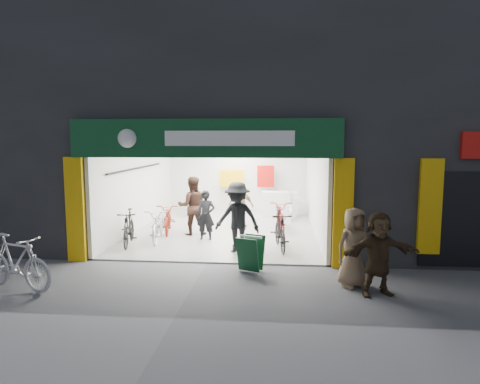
# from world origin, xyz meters

# --- Properties ---
(ground) EXTENTS (60.00, 60.00, 0.00)m
(ground) POSITION_xyz_m (0.00, 0.00, 0.00)
(ground) COLOR #56565B
(ground) RESTS_ON ground
(building) EXTENTS (17.00, 10.27, 8.00)m
(building) POSITION_xyz_m (0.91, 4.99, 4.31)
(building) COLOR #232326
(building) RESTS_ON ground
(bike_left_front) EXTENTS (0.88, 1.95, 0.99)m
(bike_left_front) POSITION_xyz_m (-1.80, 2.19, 0.49)
(bike_left_front) COLOR silver
(bike_left_front) RESTS_ON ground
(bike_left_midfront) EXTENTS (0.81, 1.79, 1.04)m
(bike_left_midfront) POSITION_xyz_m (-2.50, 1.56, 0.52)
(bike_left_midfront) COLOR black
(bike_left_midfront) RESTS_ON ground
(bike_left_midback) EXTENTS (1.00, 1.96, 0.98)m
(bike_left_midback) POSITION_xyz_m (-1.80, 3.29, 0.49)
(bike_left_midback) COLOR maroon
(bike_left_midback) RESTS_ON ground
(bike_left_back) EXTENTS (0.56, 1.60, 0.94)m
(bike_left_back) POSITION_xyz_m (-1.80, 6.50, 0.47)
(bike_left_back) COLOR silver
(bike_left_back) RESTS_ON ground
(bike_right_front) EXTENTS (0.76, 1.87, 1.09)m
(bike_right_front) POSITION_xyz_m (1.80, 1.46, 0.55)
(bike_right_front) COLOR black
(bike_right_front) RESTS_ON ground
(bike_right_mid) EXTENTS (0.82, 2.03, 1.04)m
(bike_right_mid) POSITION_xyz_m (1.80, 3.94, 0.52)
(bike_right_mid) COLOR maroon
(bike_right_mid) RESTS_ON ground
(bike_right_back) EXTENTS (0.58, 1.81, 1.08)m
(bike_right_back) POSITION_xyz_m (2.20, 6.08, 0.54)
(bike_right_back) COLOR silver
(bike_right_back) RESTS_ON ground
(parked_bike) EXTENTS (1.97, 1.11, 1.14)m
(parked_bike) POSITION_xyz_m (-3.52, -2.13, 0.57)
(parked_bike) COLOR silver
(parked_bike) RESTS_ON ground
(customer_a) EXTENTS (0.58, 0.41, 1.52)m
(customer_a) POSITION_xyz_m (-0.41, 2.34, 0.76)
(customer_a) COLOR black
(customer_a) RESTS_ON ground
(customer_b) EXTENTS (1.06, 0.91, 1.87)m
(customer_b) POSITION_xyz_m (-0.96, 3.03, 0.94)
(customer_b) COLOR #331F17
(customer_b) RESTS_ON ground
(customer_c) EXTENTS (1.39, 1.03, 1.92)m
(customer_c) POSITION_xyz_m (0.67, 1.00, 0.96)
(customer_c) COLOR black
(customer_c) RESTS_ON ground
(customer_d) EXTENTS (1.01, 0.71, 1.59)m
(customer_d) POSITION_xyz_m (0.47, 4.26, 0.80)
(customer_d) COLOR olive
(customer_d) RESTS_ON ground
(pedestrian_near) EXTENTS (0.95, 0.82, 1.65)m
(pedestrian_near) POSITION_xyz_m (3.30, -1.32, 0.82)
(pedestrian_near) COLOR #83684C
(pedestrian_near) RESTS_ON ground
(pedestrian_far) EXTENTS (1.61, 0.88, 1.66)m
(pedestrian_far) POSITION_xyz_m (3.69, -1.78, 0.83)
(pedestrian_far) COLOR #3B2C1A
(pedestrian_far) RESTS_ON ground
(sandwich_board) EXTENTS (0.68, 0.69, 0.81)m
(sandwich_board) POSITION_xyz_m (1.12, -0.50, 0.44)
(sandwich_board) COLOR #104322
(sandwich_board) RESTS_ON ground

